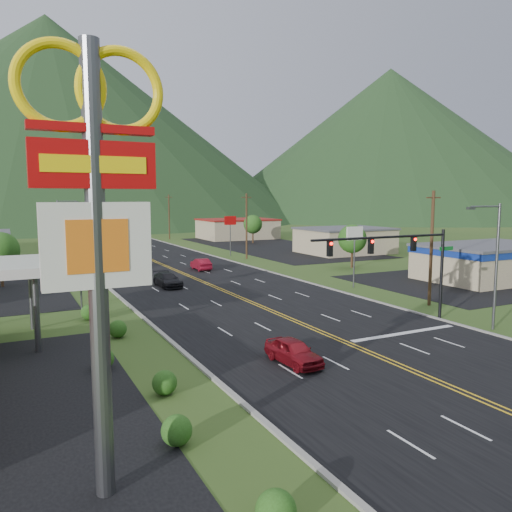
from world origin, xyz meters
name	(u,v)px	position (x,y,z in m)	size (l,w,h in m)	color
curb_west	(320,471)	(-10.15, 0.00, 0.00)	(0.30, 460.00, 0.14)	gray
pylon_sign	(95,202)	(-17.00, 2.00, 9.30)	(4.32, 0.60, 14.00)	#59595E
traffic_signal	(403,254)	(6.48, 14.00, 5.33)	(13.10, 0.43, 7.00)	black
streetlight_east	(494,258)	(11.18, 10.00, 5.18)	(3.28, 0.25, 9.00)	#59595E
streetlight_west	(60,224)	(-11.68, 70.00, 5.18)	(3.28, 0.25, 9.00)	#59595E
building_east_near	(490,260)	(30.00, 25.00, 2.27)	(15.40, 10.40, 4.10)	#C5B688
building_east_mid	(345,240)	(32.00, 55.00, 2.16)	(14.40, 11.40, 4.30)	#C5B688
building_east_far	(237,229)	(28.00, 90.00, 2.26)	(16.40, 12.40, 4.50)	#C5B688
pole_sign_west_a	(79,250)	(-14.00, 30.00, 5.05)	(2.00, 0.18, 6.40)	#59595E
pole_sign_west_b	(55,233)	(-14.00, 52.00, 5.05)	(2.00, 0.18, 6.40)	#59595E
pole_sign_east_a	(355,240)	(13.00, 28.00, 5.05)	(2.00, 0.18, 6.40)	#59595E
pole_sign_east_b	(230,225)	(13.00, 60.00, 5.05)	(2.00, 0.18, 6.40)	#59595E
tree_west_a	(0,250)	(-20.00, 45.00, 3.89)	(3.84, 3.84, 5.82)	#382314
tree_east_a	(352,239)	(22.00, 40.00, 3.89)	(3.84, 3.84, 5.82)	#382314
tree_east_b	(253,224)	(26.00, 78.00, 3.89)	(3.84, 3.84, 5.82)	#382314
utility_pole_a	(431,247)	(13.50, 18.00, 5.13)	(1.60, 0.28, 10.00)	#382314
utility_pole_b	(247,226)	(13.50, 55.00, 5.13)	(1.60, 0.28, 10.00)	#382314
utility_pole_c	(169,216)	(13.50, 95.00, 5.13)	(1.60, 0.28, 10.00)	#382314
utility_pole_d	(129,212)	(13.50, 135.00, 5.13)	(1.60, 0.28, 10.00)	#382314
mountain_n	(50,119)	(0.00, 220.00, 42.50)	(220.00, 220.00, 85.00)	#173216
mountain_ne	(389,144)	(147.84, 176.19, 35.00)	(180.00, 180.00, 70.00)	#173216
car_red_near	(293,352)	(-5.20, 9.99, 0.71)	(1.69, 4.20, 1.43)	maroon
car_dark_mid	(168,280)	(-4.39, 37.02, 0.72)	(2.03, 4.99, 1.45)	black
car_red_far	(201,264)	(3.06, 47.00, 0.74)	(1.57, 4.51, 1.49)	maroon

